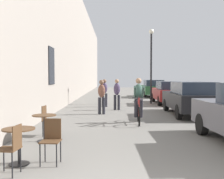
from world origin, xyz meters
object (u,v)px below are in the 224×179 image
at_px(cafe_table_near, 20,138).
at_px(pedestrian_mid, 118,93).
at_px(cafe_chair_near_toward_street, 13,146).
at_px(pedestrian_near, 103,95).
at_px(pedestrian_far, 105,91).
at_px(cafe_table_mid, 45,122).
at_px(cafe_chair_mid_toward_street, 49,118).
at_px(parked_car_fourth, 154,88).
at_px(street_lamp, 152,57).
at_px(parked_car_third, 170,92).
at_px(parked_car_second, 191,98).
at_px(cyclist_on_bicycle, 140,102).
at_px(cafe_chair_near_toward_wall, 53,138).

height_order(cafe_table_near, pedestrian_mid, pedestrian_mid).
relative_size(cafe_chair_near_toward_street, pedestrian_near, 0.55).
relative_size(pedestrian_near, pedestrian_far, 0.99).
bearing_deg(cafe_table_mid, pedestrian_near, 75.99).
height_order(cafe_chair_mid_toward_street, parked_car_fourth, parked_car_fourth).
distance_m(street_lamp, parked_car_third, 2.60).
xyz_separation_m(cafe_chair_mid_toward_street, pedestrian_mid, (2.17, 6.34, 0.41)).
relative_size(cafe_table_near, street_lamp, 0.15).
height_order(pedestrian_mid, parked_car_third, pedestrian_mid).
bearing_deg(parked_car_second, pedestrian_mid, 149.29).
relative_size(cyclist_on_bicycle, street_lamp, 0.36).
relative_size(cafe_chair_mid_toward_street, pedestrian_far, 0.55).
xyz_separation_m(cafe_chair_near_toward_street, cyclist_on_bicycle, (2.78, 5.48, 0.29)).
bearing_deg(parked_car_second, pedestrian_near, 175.50).
height_order(pedestrian_mid, parked_car_second, pedestrian_mid).
bearing_deg(parked_car_fourth, cafe_table_near, -106.42).
xyz_separation_m(cafe_chair_near_toward_street, pedestrian_mid, (2.03, 9.53, 0.41)).
bearing_deg(cafe_chair_near_toward_street, cyclist_on_bicycle, 63.06).
xyz_separation_m(cafe_table_near, cafe_chair_near_toward_street, (0.08, -0.58, -0.00)).
bearing_deg(cyclist_on_bicycle, pedestrian_near, 122.01).
height_order(cafe_table_near, pedestrian_far, pedestrian_far).
bearing_deg(street_lamp, parked_car_third, -8.68).
bearing_deg(cafe_table_near, parked_car_third, 65.67).
xyz_separation_m(cafe_table_near, pedestrian_mid, (2.11, 8.95, 0.40)).
bearing_deg(parked_car_third, pedestrian_mid, -135.88).
distance_m(cafe_chair_near_toward_street, parked_car_second, 9.27).
height_order(cafe_table_near, pedestrian_near, pedestrian_near).
xyz_separation_m(cafe_chair_near_toward_wall, cyclist_on_bicycle, (2.23, 4.82, 0.29)).
bearing_deg(street_lamp, cafe_chair_mid_toward_street, -114.47).
height_order(cafe_chair_near_toward_street, parked_car_fourth, parked_car_fourth).
xyz_separation_m(parked_car_second, parked_car_fourth, (0.05, 11.61, -0.01)).
bearing_deg(cafe_chair_near_toward_street, parked_car_second, 54.67).
distance_m(cafe_table_near, cafe_table_mid, 1.93).
bearing_deg(cyclist_on_bicycle, pedestrian_mid, 100.50).
bearing_deg(cafe_chair_near_toward_street, pedestrian_far, 83.17).
height_order(cafe_table_near, cafe_chair_near_toward_street, cafe_chair_near_toward_street).
distance_m(pedestrian_near, pedestrian_mid, 1.82).
distance_m(cyclist_on_bicycle, street_lamp, 8.07).
xyz_separation_m(cafe_chair_mid_toward_street, parked_car_third, (5.62, 9.69, 0.25)).
distance_m(cafe_table_near, cafe_chair_mid_toward_street, 2.61).
distance_m(cafe_chair_mid_toward_street, parked_car_second, 7.02).
bearing_deg(street_lamp, cyclist_on_bicycle, -101.73).
bearing_deg(cafe_table_near, cafe_chair_near_toward_street, -82.52).
bearing_deg(pedestrian_far, parked_car_second, -41.38).
relative_size(cafe_table_near, cafe_chair_mid_toward_street, 0.81).
relative_size(cafe_table_mid, parked_car_fourth, 0.17).
height_order(parked_car_second, parked_car_fourth, parked_car_second).
bearing_deg(cafe_chair_near_toward_street, cafe_table_near, 97.48).
relative_size(cafe_table_mid, parked_car_second, 0.17).
distance_m(pedestrian_mid, parked_car_fourth, 10.21).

